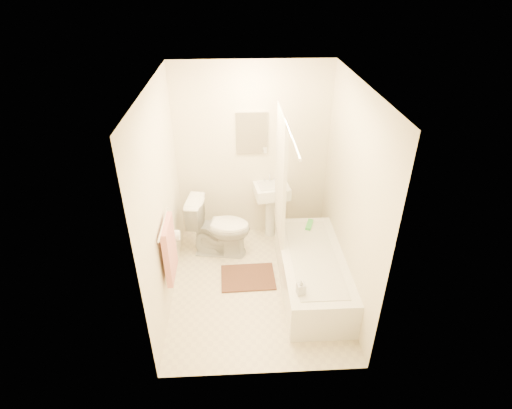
{
  "coord_description": "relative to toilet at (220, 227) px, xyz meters",
  "views": [
    {
      "loc": [
        -0.21,
        -3.62,
        3.32
      ],
      "look_at": [
        0.0,
        0.25,
        1.0
      ],
      "focal_mm": 28.0,
      "sensor_mm": 36.0,
      "label": 1
    }
  ],
  "objects": [
    {
      "name": "scrub_brush",
      "position": [
        1.15,
        -0.13,
        0.08
      ],
      "size": [
        0.14,
        0.23,
        0.04
      ],
      "primitive_type": "cube",
      "rotation": [
        0.0,
        0.0,
        -0.35
      ],
      "color": "green",
      "rests_on": "bathtub"
    },
    {
      "name": "floor",
      "position": [
        0.45,
        -0.71,
        -0.4
      ],
      "size": [
        2.4,
        2.4,
        0.0
      ],
      "primitive_type": "plane",
      "color": "beige",
      "rests_on": "ground"
    },
    {
      "name": "wall_right",
      "position": [
        1.45,
        -0.71,
        0.8
      ],
      "size": [
        0.02,
        2.4,
        2.4
      ],
      "primitive_type": "cube",
      "color": "beige",
      "rests_on": "ground"
    },
    {
      "name": "towel_bar",
      "position": [
        -0.51,
        -0.96,
        0.7
      ],
      "size": [
        0.02,
        0.6,
        0.02
      ],
      "primitive_type": "cylinder",
      "rotation": [
        1.57,
        0.0,
        0.0
      ],
      "color": "silver",
      "rests_on": "wall_left"
    },
    {
      "name": "soap_bottle",
      "position": [
        0.86,
        -1.34,
        0.15
      ],
      "size": [
        0.1,
        0.1,
        0.18
      ],
      "primitive_type": "imported",
      "rotation": [
        0.0,
        0.0,
        0.17
      ],
      "color": "white",
      "rests_on": "bathtub"
    },
    {
      "name": "towel",
      "position": [
        -0.48,
        -0.96,
        0.38
      ],
      "size": [
        0.06,
        0.45,
        0.66
      ],
      "primitive_type": "cube",
      "color": "#CC7266",
      "rests_on": "towel_bar"
    },
    {
      "name": "shower_curtain",
      "position": [
        0.75,
        -0.21,
        0.82
      ],
      "size": [
        0.04,
        0.8,
        1.55
      ],
      "primitive_type": "cube",
      "color": "silver",
      "rests_on": "curtain_rod"
    },
    {
      "name": "mirror",
      "position": [
        0.45,
        0.47,
        1.1
      ],
      "size": [
        0.4,
        0.03,
        0.55
      ],
      "primitive_type": "cube",
      "color": "white",
      "rests_on": "wall_back"
    },
    {
      "name": "wall_left",
      "position": [
        -0.55,
        -0.71,
        0.8
      ],
      "size": [
        0.02,
        2.4,
        2.4
      ],
      "primitive_type": "cube",
      "color": "beige",
      "rests_on": "ground"
    },
    {
      "name": "bathtub",
      "position": [
        1.09,
        -0.75,
        -0.17
      ],
      "size": [
        0.71,
        1.63,
        0.46
      ],
      "primitive_type": null,
      "color": "white",
      "rests_on": "floor"
    },
    {
      "name": "sink",
      "position": [
        0.7,
        0.35,
        0.05
      ],
      "size": [
        0.5,
        0.42,
        0.88
      ],
      "primitive_type": null,
      "rotation": [
        0.0,
        0.0,
        0.15
      ],
      "color": "white",
      "rests_on": "floor"
    },
    {
      "name": "toilet_paper",
      "position": [
        -0.48,
        -0.59,
        0.3
      ],
      "size": [
        0.11,
        0.12,
        0.12
      ],
      "primitive_type": "cylinder",
      "rotation": [
        0.0,
        1.57,
        0.0
      ],
      "color": "white",
      "rests_on": "wall_left"
    },
    {
      "name": "toilet",
      "position": [
        0.0,
        0.0,
        0.0
      ],
      "size": [
        0.87,
        0.57,
        0.79
      ],
      "primitive_type": "imported",
      "rotation": [
        0.0,
        0.0,
        1.42
      ],
      "color": "silver",
      "rests_on": "floor"
    },
    {
      "name": "wall_back",
      "position": [
        0.45,
        0.49,
        0.8
      ],
      "size": [
        2.0,
        0.02,
        2.4
      ],
      "primitive_type": "cube",
      "color": "beige",
      "rests_on": "ground"
    },
    {
      "name": "ceiling",
      "position": [
        0.45,
        -0.71,
        2.0
      ],
      "size": [
        2.4,
        2.4,
        0.0
      ],
      "primitive_type": "plane",
      "color": "white",
      "rests_on": "ground"
    },
    {
      "name": "curtain_rod",
      "position": [
        0.75,
        -0.61,
        1.6
      ],
      "size": [
        0.03,
        1.7,
        0.03
      ],
      "primitive_type": "cylinder",
      "rotation": [
        1.57,
        0.0,
        0.0
      ],
      "color": "silver",
      "rests_on": "wall_back"
    },
    {
      "name": "bath_mat",
      "position": [
        0.35,
        -0.56,
        -0.39
      ],
      "size": [
        0.67,
        0.51,
        0.02
      ],
      "primitive_type": "cube",
      "rotation": [
        0.0,
        0.0,
        0.03
      ],
      "color": "#542B21",
      "rests_on": "floor"
    }
  ]
}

